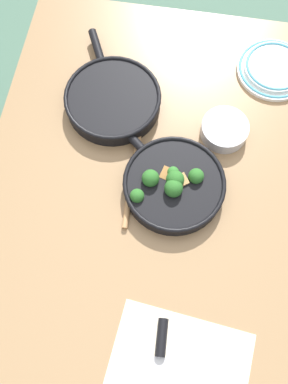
% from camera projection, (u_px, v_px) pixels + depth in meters
% --- Properties ---
extents(ground_plane, '(14.00, 14.00, 0.00)m').
position_uv_depth(ground_plane, '(144.00, 257.00, 1.83)').
color(ground_plane, '#476B56').
extents(dining_table_red, '(1.27, 0.88, 0.76)m').
position_uv_depth(dining_table_red, '(144.00, 205.00, 1.20)').
color(dining_table_red, olive).
rests_on(dining_table_red, ground_plane).
extents(skillet_broccoli, '(0.33, 0.35, 0.08)m').
position_uv_depth(skillet_broccoli, '(172.00, 183.00, 1.11)').
color(skillet_broccoli, black).
rests_on(skillet_broccoli, dining_table_red).
extents(skillet_eggs, '(0.36, 0.27, 0.05)m').
position_uv_depth(skillet_eggs, '(113.00, 99.00, 1.20)').
color(skillet_eggs, black).
rests_on(skillet_eggs, dining_table_red).
extents(wooden_spoon, '(0.38, 0.04, 0.02)m').
position_uv_depth(wooden_spoon, '(137.00, 146.00, 1.17)').
color(wooden_spoon, '#A87A4C').
rests_on(wooden_spoon, dining_table_red).
extents(grater_knife, '(0.23, 0.04, 0.02)m').
position_uv_depth(grater_knife, '(160.00, 355.00, 0.97)').
color(grater_knife, silver).
rests_on(grater_knife, dining_table_red).
extents(dinner_plate_stack, '(0.22, 0.22, 0.03)m').
position_uv_depth(dinner_plate_stack, '(274.00, 68.00, 1.25)').
color(dinner_plate_stack, white).
rests_on(dinner_plate_stack, dining_table_red).
extents(prep_bowl_steel, '(0.13, 0.13, 0.04)m').
position_uv_depth(prep_bowl_steel, '(224.00, 130.00, 1.17)').
color(prep_bowl_steel, '#B7B7BC').
rests_on(prep_bowl_steel, dining_table_red).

